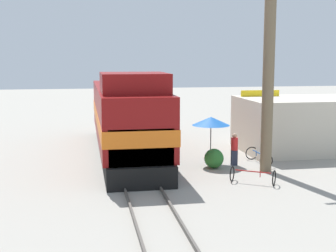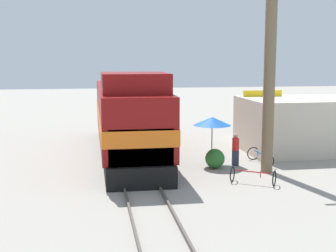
% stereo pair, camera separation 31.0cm
% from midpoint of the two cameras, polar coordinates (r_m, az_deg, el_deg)
% --- Properties ---
extents(ground_plane, '(120.00, 120.00, 0.00)m').
position_cam_midpoint_polar(ground_plane, '(21.99, -4.53, -5.59)').
color(ground_plane, gray).
extents(rail_near, '(0.08, 39.60, 0.15)m').
position_cam_midpoint_polar(rail_near, '(21.92, -6.41, -5.46)').
color(rail_near, '#4C4742').
rests_on(rail_near, ground_plane).
extents(rail_far, '(0.08, 39.60, 0.15)m').
position_cam_midpoint_polar(rail_far, '(22.06, -2.67, -5.33)').
color(rail_far, '#4C4742').
rests_on(rail_far, ground_plane).
extents(locomotive, '(3.17, 14.97, 4.61)m').
position_cam_midpoint_polar(locomotive, '(25.38, -5.44, 0.82)').
color(locomotive, black).
rests_on(locomotive, ground_plane).
extents(utility_pole, '(1.80, 0.53, 9.68)m').
position_cam_midpoint_polar(utility_pole, '(21.90, 11.77, 7.09)').
color(utility_pole, '#726047').
rests_on(utility_pole, ground_plane).
extents(vendor_umbrella, '(1.86, 1.86, 2.39)m').
position_cam_midpoint_polar(vendor_umbrella, '(23.18, 4.88, 0.59)').
color(vendor_umbrella, '#4C4C4C').
rests_on(vendor_umbrella, ground_plane).
extents(billboard_sign, '(2.35, 0.12, 3.39)m').
position_cam_midpoint_polar(billboard_sign, '(28.06, 10.82, 2.60)').
color(billboard_sign, '#595959').
rests_on(billboard_sign, ground_plane).
extents(shrub_cluster, '(0.94, 0.94, 0.94)m').
position_cam_midpoint_polar(shrub_cluster, '(22.67, 5.23, -3.95)').
color(shrub_cluster, '#2D722D').
rests_on(shrub_cluster, ground_plane).
extents(person_bystander, '(0.34, 0.34, 1.60)m').
position_cam_midpoint_polar(person_bystander, '(23.25, 7.71, -2.70)').
color(person_bystander, '#2D3347').
rests_on(person_bystander, ground_plane).
extents(bicycle, '(0.72, 1.96, 0.68)m').
position_cam_midpoint_polar(bicycle, '(23.94, 10.63, -3.69)').
color(bicycle, black).
rests_on(bicycle, ground_plane).
extents(bicycle_spare, '(1.90, 1.56, 0.66)m').
position_cam_midpoint_polar(bicycle_spare, '(20.15, 9.86, -5.99)').
color(bicycle_spare, black).
rests_on(bicycle_spare, ground_plane).
extents(building_block_distant, '(8.36, 4.91, 3.02)m').
position_cam_midpoint_polar(building_block_distant, '(28.02, 17.05, 0.23)').
color(building_block_distant, beige).
rests_on(building_block_distant, ground_plane).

